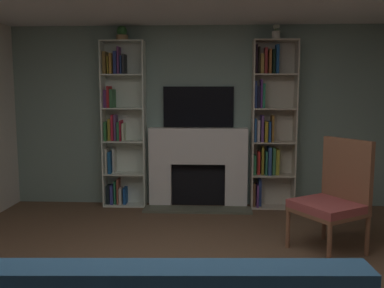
# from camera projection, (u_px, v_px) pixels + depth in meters

# --- Properties ---
(wall_back_accent) EXTENTS (5.37, 0.06, 2.51)m
(wall_back_accent) POSITION_uv_depth(u_px,v_px,m) (199.00, 117.00, 5.93)
(wall_back_accent) COLOR gray
(wall_back_accent) RESTS_ON ground_plane
(fireplace) EXTENTS (1.46, 0.51, 1.10)m
(fireplace) POSITION_uv_depth(u_px,v_px,m) (198.00, 165.00, 5.88)
(fireplace) COLOR white
(fireplace) RESTS_ON ground_plane
(tv) EXTENTS (0.97, 0.06, 0.56)m
(tv) POSITION_uv_depth(u_px,v_px,m) (199.00, 107.00, 5.85)
(tv) COLOR black
(tv) RESTS_ON fireplace
(bookshelf_left) EXTENTS (0.59, 0.26, 2.29)m
(bookshelf_left) POSITION_uv_depth(u_px,v_px,m) (120.00, 126.00, 5.88)
(bookshelf_left) COLOR silver
(bookshelf_left) RESTS_ON ground_plane
(bookshelf_right) EXTENTS (0.59, 0.28, 2.29)m
(bookshelf_right) POSITION_uv_depth(u_px,v_px,m) (269.00, 125.00, 5.77)
(bookshelf_right) COLOR beige
(bookshelf_right) RESTS_ON ground_plane
(potted_plant) EXTENTS (0.16, 0.16, 0.19)m
(potted_plant) POSITION_uv_depth(u_px,v_px,m) (122.00, 34.00, 5.66)
(potted_plant) COLOR #9D7C52
(potted_plant) RESTS_ON bookshelf_left
(vase_with_flowers) EXTENTS (0.11, 0.11, 0.20)m
(vase_with_flowers) POSITION_uv_depth(u_px,v_px,m) (276.00, 33.00, 5.56)
(vase_with_flowers) COLOR silver
(vase_with_flowers) RESTS_ON bookshelf_right
(armchair) EXTENTS (0.80, 0.81, 1.13)m
(armchair) POSITION_uv_depth(u_px,v_px,m) (335.00, 196.00, 4.24)
(armchair) COLOR brown
(armchair) RESTS_ON ground_plane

